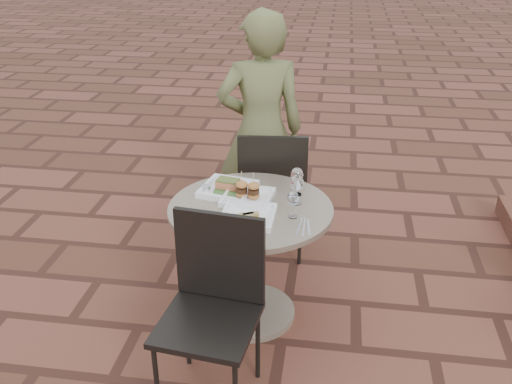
# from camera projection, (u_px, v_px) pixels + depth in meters

# --- Properties ---
(ground) EXTENTS (60.00, 60.00, 0.00)m
(ground) POSITION_uv_depth(u_px,v_px,m) (281.00, 342.00, 3.20)
(ground) COLOR brown
(ground) RESTS_ON ground
(cafe_table) EXTENTS (0.90, 0.90, 0.73)m
(cafe_table) POSITION_uv_depth(u_px,v_px,m) (251.00, 245.00, 3.21)
(cafe_table) COLOR gray
(cafe_table) RESTS_ON ground
(chair_far) EXTENTS (0.48, 0.48, 0.93)m
(chair_far) POSITION_uv_depth(u_px,v_px,m) (272.00, 185.00, 3.76)
(chair_far) COLOR black
(chair_far) RESTS_ON ground
(chair_near) EXTENTS (0.49, 0.49, 0.93)m
(chair_near) POSITION_uv_depth(u_px,v_px,m) (214.00, 295.00, 2.68)
(chair_near) COLOR black
(chair_near) RESTS_ON ground
(diner) EXTENTS (0.68, 0.54, 1.64)m
(diner) POSITION_uv_depth(u_px,v_px,m) (261.00, 131.00, 3.90)
(diner) COLOR brown
(diner) RESTS_ON ground
(plate_salmon) EXTENTS (0.33, 0.33, 0.08)m
(plate_salmon) POSITION_uv_depth(u_px,v_px,m) (228.00, 188.00, 3.25)
(plate_salmon) COLOR white
(plate_salmon) RESTS_ON cafe_table
(plate_sliders) EXTENTS (0.29, 0.29, 0.17)m
(plate_sliders) POSITION_uv_depth(u_px,v_px,m) (248.00, 195.00, 3.16)
(plate_sliders) COLOR white
(plate_sliders) RESTS_ON cafe_table
(plate_tuna) EXTENTS (0.28, 0.28, 0.03)m
(plate_tuna) POSITION_uv_depth(u_px,v_px,m) (248.00, 216.00, 2.97)
(plate_tuna) COLOR white
(plate_tuna) RESTS_ON cafe_table
(wine_glass_right) EXTENTS (0.06, 0.06, 0.15)m
(wine_glass_right) POSITION_uv_depth(u_px,v_px,m) (293.00, 199.00, 2.95)
(wine_glass_right) COLOR white
(wine_glass_right) RESTS_ON cafe_table
(wine_glass_mid) EXTENTS (0.07, 0.07, 0.17)m
(wine_glass_mid) POSITION_uv_depth(u_px,v_px,m) (297.00, 176.00, 3.18)
(wine_glass_mid) COLOR white
(wine_glass_mid) RESTS_ON cafe_table
(wine_glass_far) EXTENTS (0.07, 0.07, 0.17)m
(wine_glass_far) POSITION_uv_depth(u_px,v_px,m) (297.00, 183.00, 3.08)
(wine_glass_far) COLOR white
(wine_glass_far) RESTS_ON cafe_table
(steel_ramekin) EXTENTS (0.07, 0.07, 0.04)m
(steel_ramekin) POSITION_uv_depth(u_px,v_px,m) (206.00, 189.00, 3.25)
(steel_ramekin) COLOR silver
(steel_ramekin) RESTS_ON cafe_table
(cutlery_set) EXTENTS (0.09, 0.20, 0.00)m
(cutlery_set) POSITION_uv_depth(u_px,v_px,m) (304.00, 227.00, 2.89)
(cutlery_set) COLOR silver
(cutlery_set) RESTS_ON cafe_table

